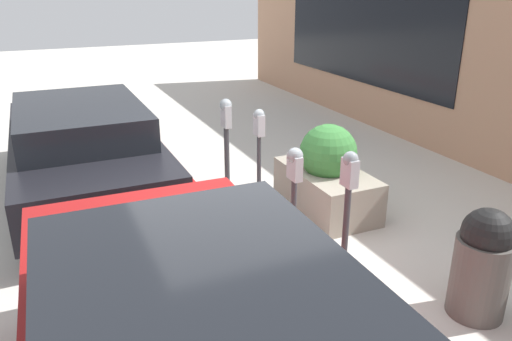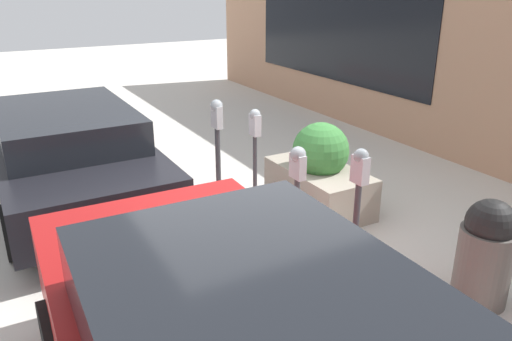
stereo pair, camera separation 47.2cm
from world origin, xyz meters
The scene contains 9 objects.
ground_plane centered at (0.00, 0.00, 0.00)m, with size 40.00×40.00×0.00m, color beige.
curb_strip centered at (0.00, 0.08, 0.02)m, with size 19.00×0.16×0.04m.
parking_meter_nearest centered at (-1.42, -0.34, 1.08)m, with size 0.16×0.13×1.55m.
parking_meter_second centered at (-0.51, -0.30, 0.97)m, with size 0.20×0.17×1.31m.
parking_meter_middle centered at (0.47, -0.34, 1.07)m, with size 0.15×0.13×1.49m.
parking_meter_fourth centered at (1.39, -0.27, 1.01)m, with size 0.20×0.17×1.43m.
planter_box centered at (0.46, -1.32, 0.48)m, with size 1.51×0.82×1.19m.
parked_car_middle centered at (2.42, 1.53, 0.72)m, with size 4.64×1.93×1.34m.
trash_bin centered at (-2.02, -1.41, 0.53)m, with size 0.51×0.51×1.06m.
Camera 2 is at (-4.52, 2.45, 2.90)m, focal length 35.00 mm.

